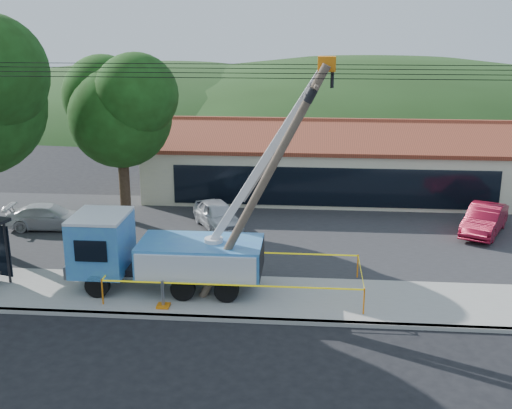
{
  "coord_description": "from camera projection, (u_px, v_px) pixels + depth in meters",
  "views": [
    {
      "loc": [
        2.65,
        -18.74,
        10.57
      ],
      "look_at": [
        0.6,
        5.0,
        3.56
      ],
      "focal_mm": 45.0,
      "sensor_mm": 36.0,
      "label": 1
    }
  ],
  "objects": [
    {
      "name": "curb",
      "position": [
        232.0,
        319.0,
        23.1
      ],
      "size": [
        60.0,
        0.25,
        0.15
      ],
      "primitive_type": "cube",
      "color": "gray",
      "rests_on": "ground"
    },
    {
      "name": "car_silver",
      "position": [
        218.0,
        230.0,
        33.02
      ],
      "size": [
        3.37,
        4.41,
        1.4
      ],
      "primitive_type": "imported",
      "rotation": [
        0.0,
        0.0,
        0.48
      ],
      "color": "silver",
      "rests_on": "ground"
    },
    {
      "name": "car_white",
      "position": [
        50.0,
        230.0,
        32.99
      ],
      "size": [
        4.42,
        2.07,
        1.25
      ],
      "primitive_type": "imported",
      "rotation": [
        0.0,
        0.0,
        1.65
      ],
      "color": "silver",
      "rests_on": "ground"
    },
    {
      "name": "strip_mall",
      "position": [
        332.0,
        164.0,
        39.35
      ],
      "size": [
        22.5,
        8.53,
        4.67
      ],
      "color": "beige",
      "rests_on": "ground"
    },
    {
      "name": "ground",
      "position": [
        225.0,
        350.0,
        21.11
      ],
      "size": [
        120.0,
        120.0,
        0.0
      ],
      "primitive_type": "plane",
      "color": "black",
      "rests_on": "ground"
    },
    {
      "name": "hill_center",
      "position": [
        376.0,
        113.0,
        72.86
      ],
      "size": [
        89.6,
        64.0,
        32.0
      ],
      "primitive_type": "ellipsoid",
      "color": "#1B3312",
      "rests_on": "ground"
    },
    {
      "name": "leaning_pole",
      "position": [
        267.0,
        176.0,
        23.27
      ],
      "size": [
        4.81,
        1.76,
        8.96
      ],
      "color": "brown",
      "rests_on": "ground"
    },
    {
      "name": "parking_lot",
      "position": [
        256.0,
        232.0,
        32.57
      ],
      "size": [
        60.0,
        12.0,
        0.1
      ],
      "primitive_type": "cube",
      "color": "#28282B",
      "rests_on": "ground"
    },
    {
      "name": "sidewalk",
      "position": [
        238.0,
        297.0,
        24.91
      ],
      "size": [
        60.0,
        4.0,
        0.15
      ],
      "primitive_type": "cube",
      "color": "gray",
      "rests_on": "ground"
    },
    {
      "name": "utility_truck",
      "position": [
        162.0,
        250.0,
        25.19
      ],
      "size": [
        10.13,
        4.02,
        9.07
      ],
      "color": "black",
      "rests_on": "ground"
    },
    {
      "name": "caution_tape",
      "position": [
        236.0,
        273.0,
        25.18
      ],
      "size": [
        9.77,
        3.49,
        1.01
      ],
      "color": "orange",
      "rests_on": "ground"
    },
    {
      "name": "hill_west",
      "position": [
        160.0,
        110.0,
        74.92
      ],
      "size": [
        78.4,
        56.0,
        28.0
      ],
      "primitive_type": "ellipsoid",
      "color": "#1B3312",
      "rests_on": "ground"
    },
    {
      "name": "tree_lot",
      "position": [
        120.0,
        106.0,
        32.36
      ],
      "size": [
        6.3,
        5.6,
        8.94
      ],
      "color": "#332316",
      "rests_on": "ground"
    },
    {
      "name": "car_red",
      "position": [
        483.0,
        235.0,
        32.22
      ],
      "size": [
        3.27,
        4.6,
        1.44
      ],
      "primitive_type": "imported",
      "rotation": [
        0.0,
        0.0,
        -0.45
      ],
      "color": "maroon",
      "rests_on": "ground"
    }
  ]
}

